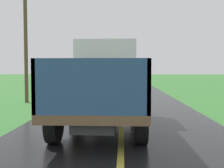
{
  "coord_description": "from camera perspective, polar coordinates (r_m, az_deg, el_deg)",
  "views": [
    {
      "loc": [
        0.05,
        0.49,
        1.87
      ],
      "look_at": [
        -0.31,
        9.06,
        1.4
      ],
      "focal_mm": 43.49,
      "sensor_mm": 36.0,
      "label": 1
    }
  ],
  "objects": [
    {
      "name": "banana_truck_near",
      "position": [
        8.95,
        -1.66,
        0.59
      ],
      "size": [
        2.38,
        5.82,
        2.8
      ],
      "color": "#2D2D30",
      "rests_on": "road_surface"
    },
    {
      "name": "utility_pole_roadside",
      "position": [
        16.03,
        -17.72,
        11.05
      ],
      "size": [
        1.76,
        0.2,
        7.71
      ],
      "color": "brown",
      "rests_on": "ground"
    }
  ]
}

